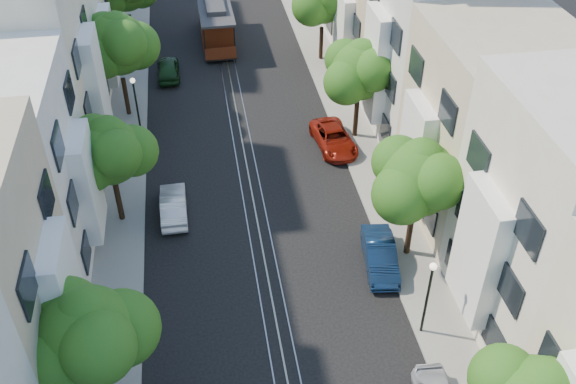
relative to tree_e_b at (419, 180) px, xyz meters
name	(u,v)px	position (x,y,z in m)	size (l,w,h in m)	color
ground	(232,85)	(-7.26, 19.02, -4.73)	(200.00, 200.00, 0.00)	black
sidewalk_east	(329,77)	(-0.01, 19.02, -4.67)	(2.50, 80.00, 0.12)	gray
sidewalk_west	(130,92)	(-14.51, 19.02, -4.67)	(2.50, 80.00, 0.12)	gray
rail_left	(224,86)	(-7.81, 19.02, -4.72)	(0.06, 80.00, 0.02)	gray
rail_slot	(232,85)	(-7.26, 19.02, -4.72)	(0.06, 80.00, 0.02)	gray
rail_right	(239,85)	(-6.71, 19.02, -4.72)	(0.06, 80.00, 0.02)	gray
lane_line	(232,85)	(-7.26, 19.02, -4.73)	(0.08, 80.00, 0.01)	tan
townhouses_east	(397,7)	(4.61, 18.94, 0.45)	(7.75, 72.00, 12.00)	beige
townhouses_west	(46,31)	(-19.13, 18.94, 0.35)	(7.75, 72.00, 11.76)	silver
tree_e_b	(419,180)	(0.00, 0.00, 0.00)	(4.93, 4.08, 6.68)	black
tree_e_c	(360,72)	(0.00, 11.00, -0.13)	(4.84, 3.99, 6.52)	black
tree_w_a	(89,338)	(-14.40, -7.00, 0.00)	(4.93, 4.08, 6.68)	black
tree_w_b	(110,153)	(-14.40, 5.00, -0.34)	(4.72, 3.87, 6.27)	black
tree_w_c	(118,46)	(-14.40, 16.00, 0.34)	(5.13, 4.28, 7.09)	black
lamp_east	(429,288)	(-0.96, -4.98, -1.89)	(0.32, 0.32, 4.16)	black
lamp_west	(136,99)	(-13.56, 13.02, -1.89)	(0.32, 0.32, 4.16)	black
cable_car	(216,20)	(-7.76, 26.51, -2.86)	(2.65, 8.25, 3.16)	black
parked_car_e_mid	(380,255)	(-1.66, -0.57, -4.05)	(1.44, 4.14, 1.36)	#0C1E3C
parked_car_e_far	(334,139)	(-1.66, 10.06, -4.10)	(2.09, 4.53, 1.26)	maroon
parked_car_w_mid	(173,205)	(-11.66, 5.02, -4.09)	(1.37, 3.93, 1.29)	silver
parked_car_w_far	(168,68)	(-11.72, 21.07, -4.05)	(1.61, 4.01, 1.37)	#153416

